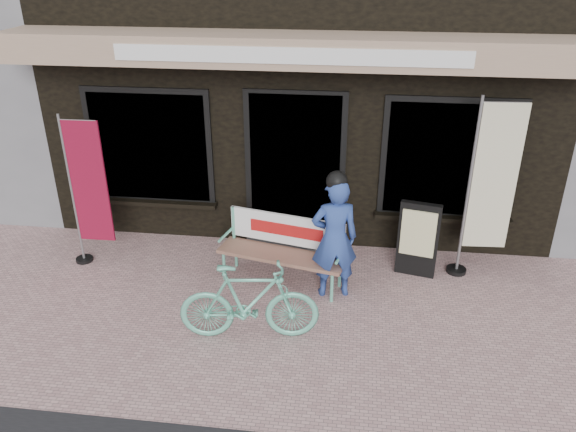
# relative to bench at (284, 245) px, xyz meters

# --- Properties ---
(ground) EXTENTS (70.00, 70.00, 0.00)m
(ground) POSITION_rel_bench_xyz_m (0.03, -1.00, -0.51)
(ground) COLOR #BB908E
(ground) RESTS_ON ground
(storefront) EXTENTS (7.00, 6.77, 6.00)m
(storefront) POSITION_rel_bench_xyz_m (0.03, 3.96, 2.49)
(storefront) COLOR black
(storefront) RESTS_ON ground
(bench) EXTENTS (1.64, 0.75, 0.86)m
(bench) POSITION_rel_bench_xyz_m (0.00, 0.00, 0.00)
(bench) COLOR #63C1A2
(bench) RESTS_ON ground
(person) EXTENTS (0.61, 0.47, 1.60)m
(person) POSITION_rel_bench_xyz_m (0.63, -0.23, 0.28)
(person) COLOR #2A4391
(person) RESTS_ON ground
(bicycle) EXTENTS (1.53, 0.61, 0.89)m
(bicycle) POSITION_rel_bench_xyz_m (-0.21, -1.19, -0.06)
(bicycle) COLOR #63C1A2
(bicycle) RESTS_ON ground
(nobori_red) EXTENTS (0.59, 0.22, 2.03)m
(nobori_red) POSITION_rel_bench_xyz_m (-2.53, 0.13, 0.54)
(nobori_red) COLOR gray
(nobori_red) RESTS_ON ground
(nobori_cream) EXTENTS (0.68, 0.27, 2.33)m
(nobori_cream) POSITION_rel_bench_xyz_m (2.44, 0.47, 0.70)
(nobori_cream) COLOR gray
(nobori_cream) RESTS_ON ground
(menu_stand) EXTENTS (0.51, 0.21, 1.01)m
(menu_stand) POSITION_rel_bench_xyz_m (1.66, 0.34, 0.01)
(menu_stand) COLOR black
(menu_stand) RESTS_ON ground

